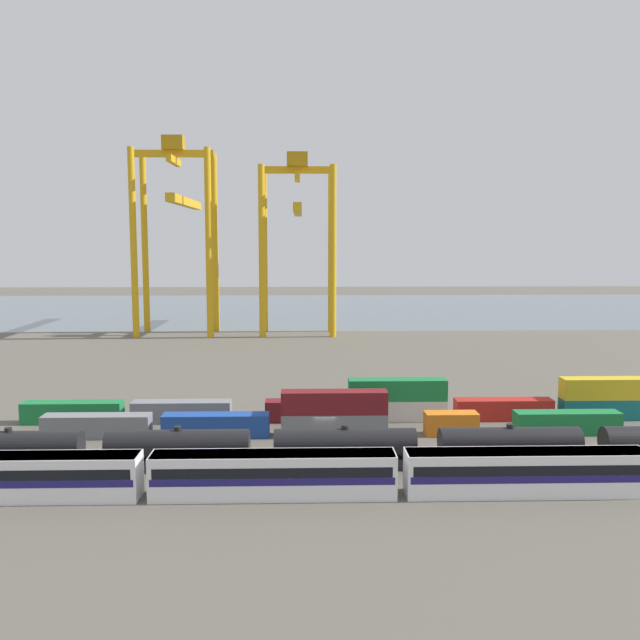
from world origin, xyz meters
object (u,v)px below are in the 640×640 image
shipping_container_12 (609,409)px  gantry_crane_central (298,225)px  shipping_container_0 (97,426)px  gantry_crane_west (178,216)px  freight_tank_row (345,448)px  shipping_container_5 (567,423)px  passenger_train (273,473)px  shipping_container_11 (503,409)px

shipping_container_12 → gantry_crane_central: (-39.37, 81.56, 24.51)m
shipping_container_0 → gantry_crane_central: bearing=75.7°
shipping_container_0 → gantry_crane_west: 92.60m
freight_tank_row → gantry_crane_central: 101.98m
shipping_container_5 → gantry_crane_central: gantry_crane_central is taller
passenger_train → shipping_container_0: passenger_train is taller
freight_tank_row → gantry_crane_central: gantry_crane_central is taller
gantry_crane_central → shipping_container_12: bearing=-64.2°
passenger_train → shipping_container_5: (33.15, 18.57, -0.84)m
shipping_container_0 → shipping_container_12: same height
shipping_container_5 → gantry_crane_west: (-60.11, 88.49, 26.58)m
shipping_container_5 → passenger_train: bearing=-150.7°
shipping_container_0 → shipping_container_5: bearing=0.0°
shipping_container_5 → gantry_crane_west: gantry_crane_west is taller
passenger_train → freight_tank_row: (6.71, 7.46, -0.14)m
passenger_train → shipping_container_0: (-20.80, 18.57, -0.84)m
shipping_container_11 → shipping_container_12: bearing=0.0°
freight_tank_row → shipping_container_11: bearing=39.9°
gantry_crane_central → passenger_train: bearing=-90.8°
shipping_container_12 → gantry_crane_west: size_ratio=0.26×
shipping_container_0 → shipping_container_5: (53.95, 0.00, 0.00)m
freight_tank_row → shipping_container_5: bearing=22.8°
shipping_container_0 → shipping_container_12: bearing=5.9°
gantry_crane_west → gantry_crane_central: gantry_crane_west is taller
shipping_container_0 → shipping_container_11: (48.42, 6.37, 0.00)m
passenger_train → shipping_container_0: 27.90m
shipping_container_11 → shipping_container_0: bearing=-172.5°
freight_tank_row → shipping_container_0: bearing=158.0°
shipping_container_5 → gantry_crane_west: bearing=124.2°
shipping_container_11 → gantry_crane_west: 102.13m
gantry_crane_west → shipping_container_11: bearing=-56.4°
shipping_container_11 → gantry_crane_central: (-26.06, 81.56, 24.51)m
freight_tank_row → gantry_crane_west: (-33.67, 99.60, 25.88)m
shipping_container_5 → gantry_crane_west: 110.23m
gantry_crane_west → passenger_train: bearing=-75.9°
shipping_container_12 → gantry_crane_west: bearing=129.6°
freight_tank_row → gantry_crane_west: gantry_crane_west is taller
shipping_container_5 → shipping_container_12: size_ratio=1.00×
passenger_train → freight_tank_row: 10.03m
shipping_container_12 → gantry_crane_west: gantry_crane_west is taller
passenger_train → shipping_container_11: 37.22m
shipping_container_0 → shipping_container_11: bearing=7.5°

